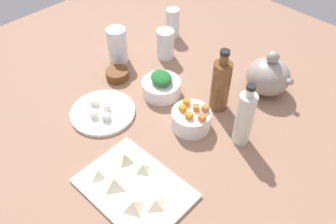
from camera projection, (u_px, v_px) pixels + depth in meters
The scene contains 29 objects.
tabletop at pixel (168, 126), 116.14cm from camera, with size 190.00×190.00×3.00cm, color #966E55.
cutting_board at pixel (135, 188), 96.77cm from camera, with size 30.11×21.55×1.00cm, color white.
plate_tofu at pixel (103, 112), 117.76cm from camera, with size 21.53×21.53×1.20cm, color white.
bowl_greens at pixel (161, 88), 123.63cm from camera, with size 13.58×13.58×5.29cm, color white.
bowl_carrots at pixel (191, 119), 111.84cm from camera, with size 12.56×12.56×6.30cm, color white.
bowl_small_side at pixel (117, 74), 130.46cm from camera, with size 8.41×8.41×3.35cm, color brown.
teapot at pixel (268, 76), 121.89cm from camera, with size 16.69×14.72×16.56cm.
bottle_0 at pixel (221, 85), 113.93cm from camera, with size 6.19×6.19×22.79cm.
bottle_1 at pixel (244, 118), 103.23cm from camera, with size 5.28×5.28×22.05cm.
drinking_glass_0 at pixel (173, 23), 147.61cm from camera, with size 5.66×5.66×12.43cm, color white.
drinking_glass_1 at pixel (117, 45), 134.66cm from camera, with size 7.49×7.49×13.85cm, color white.
drinking_glass_2 at pixel (165, 44), 137.17cm from camera, with size 6.82×6.82×11.69cm, color white.
carrot_cube_0 at pixel (196, 108), 109.80cm from camera, with size 1.80×1.80×1.80cm, color orange.
carrot_cube_1 at pixel (186, 102), 111.63cm from camera, with size 1.80×1.80×1.80cm, color orange.
carrot_cube_2 at pixel (189, 116), 107.25cm from camera, with size 1.80×1.80×1.80cm, color orange.
carrot_cube_3 at pixel (183, 109), 109.54cm from camera, with size 1.80×1.80×1.80cm, color orange.
carrot_cube_4 at pixel (202, 118), 106.66cm from camera, with size 1.80×1.80×1.80cm, color orange.
carrot_cube_5 at pixel (205, 109), 109.53cm from camera, with size 1.80×1.80×1.80cm, color orange.
chopped_greens_mound at pixel (161, 78), 120.63cm from camera, with size 8.63×6.94×3.28cm, color #236B2C.
tofu_cube_0 at pixel (107, 107), 117.23cm from camera, with size 2.20×2.20×2.20cm, color white.
tofu_cube_1 at pixel (94, 114), 114.76cm from camera, with size 2.20×2.20×2.20cm, color white.
tofu_cube_2 at pixel (95, 102), 118.73cm from camera, with size 2.20×2.20×2.20cm, color white.
tofu_cube_3 at pixel (106, 117), 113.85cm from camera, with size 2.20×2.20×2.20cm, color white.
dumpling_0 at pixel (143, 167), 99.64cm from camera, with size 4.09×3.68×2.45cm, color beige.
dumpling_1 at pixel (133, 204), 91.07cm from camera, with size 5.39×4.74×2.81cm, color beige.
dumpling_2 at pixel (98, 173), 98.61cm from camera, with size 4.74×4.38×2.03cm, color beige.
dumpling_3 at pixel (156, 202), 91.86cm from camera, with size 4.93×4.64×2.17cm, color beige.
dumpling_4 at pixel (114, 182), 96.08cm from camera, with size 5.94×5.82×2.67cm, color beige.
dumpling_5 at pixel (125, 158), 101.81cm from camera, with size 4.38×4.26×2.94cm, color beige.
Camera 1 is at (56.23, -56.22, 86.28)cm, focal length 37.86 mm.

